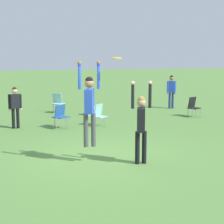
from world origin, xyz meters
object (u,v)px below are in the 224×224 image
(frisbee, at_px, (117,58))
(person_spectator_far, at_px, (171,89))
(person_defending, at_px, (141,120))
(camping_chair_3, at_px, (61,114))
(person_jumping, at_px, (89,101))
(camping_chair_2, at_px, (193,105))
(camping_chair_0, at_px, (58,101))
(camping_chair_1, at_px, (99,114))
(person_spectator_near, at_px, (15,104))
(cooler_box, at_px, (91,110))

(frisbee, bearing_deg, person_spectator_far, 57.68)
(person_defending, relative_size, camping_chair_3, 2.41)
(person_jumping, bearing_deg, camping_chair_2, -25.09)
(camping_chair_0, bearing_deg, person_jumping, 127.69)
(camping_chair_1, distance_m, camping_chair_2, 4.75)
(camping_chair_3, bearing_deg, person_spectator_far, 172.58)
(person_defending, bearing_deg, frisbee, -86.86)
(camping_chair_0, bearing_deg, camping_chair_1, 145.97)
(camping_chair_3, bearing_deg, person_jumping, 52.92)
(camping_chair_0, bearing_deg, person_defending, 135.47)
(camping_chair_0, relative_size, camping_chair_1, 1.10)
(frisbee, relative_size, person_spectator_far, 0.14)
(person_defending, distance_m, camping_chair_1, 5.42)
(person_jumping, relative_size, camping_chair_1, 2.60)
(frisbee, distance_m, person_spectator_far, 10.63)
(camping_chair_3, height_order, person_spectator_near, person_spectator_near)
(camping_chair_1, distance_m, cooler_box, 2.76)
(person_jumping, distance_m, cooler_box, 7.96)
(person_jumping, xyz_separation_m, camping_chair_2, (6.11, 5.89, -1.10))
(camping_chair_2, relative_size, person_spectator_near, 0.56)
(person_defending, height_order, cooler_box, person_defending)
(camping_chair_0, xyz_separation_m, person_spectator_far, (5.92, -0.21, 0.50))
(frisbee, xyz_separation_m, cooler_box, (1.10, 7.92, -2.51))
(cooler_box, bearing_deg, frisbee, -97.88)
(camping_chair_1, xyz_separation_m, camping_chair_3, (-1.54, -0.06, 0.05))
(frisbee, relative_size, cooler_box, 0.51)
(frisbee, distance_m, person_spectator_near, 6.28)
(camping_chair_0, xyz_separation_m, camping_chair_1, (1.12, -3.89, -0.06))
(person_defending, xyz_separation_m, camping_chair_0, (-0.90, 9.27, -0.59))
(camping_chair_2, distance_m, person_spectator_far, 2.75)
(person_defending, height_order, frisbee, frisbee)
(person_jumping, height_order, cooler_box, person_jumping)
(person_defending, xyz_separation_m, person_spectator_near, (-2.99, 5.72, -0.20))
(person_defending, relative_size, cooler_box, 4.56)
(camping_chair_1, relative_size, cooler_box, 1.82)
(camping_chair_0, distance_m, camping_chair_1, 4.05)
(camping_chair_3, relative_size, person_spectator_far, 0.51)
(camping_chair_3, xyz_separation_m, person_spectator_near, (-1.67, 0.40, 0.41))
(frisbee, bearing_deg, person_spectator_near, 113.41)
(person_jumping, bearing_deg, person_defending, -90.00)
(person_jumping, distance_m, camping_chair_2, 8.56)
(frisbee, bearing_deg, camping_chair_0, 91.95)
(camping_chair_3, distance_m, cooler_box, 3.35)
(person_spectator_far, bearing_deg, person_defending, -86.39)
(frisbee, bearing_deg, person_defending, -17.85)
(person_defending, distance_m, person_spectator_far, 10.36)
(camping_chair_3, bearing_deg, person_spectator_near, -51.52)
(frisbee, xyz_separation_m, person_spectator_far, (5.61, 8.87, -1.67))
(person_jumping, distance_m, camping_chair_1, 5.24)
(person_defending, xyz_separation_m, cooler_box, (0.50, 8.11, -0.93))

